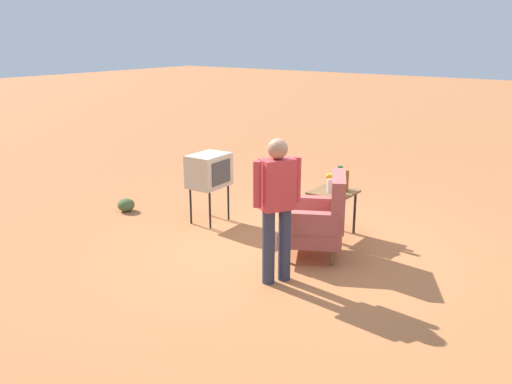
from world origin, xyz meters
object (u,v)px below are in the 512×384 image
at_px(bottle_wine_green, 340,177).
at_px(tv_on_stand, 209,171).
at_px(flower_vase, 330,182).
at_px(bottle_tall_amber, 346,181).
at_px(armchair, 319,219).
at_px(person_standing, 277,202).
at_px(side_table, 333,198).

bearing_deg(bottle_wine_green, tv_on_stand, -65.36).
xyz_separation_m(tv_on_stand, flower_vase, (-0.54, 1.70, -0.00)).
xyz_separation_m(tv_on_stand, bottle_tall_amber, (-0.69, 1.86, -0.00)).
distance_m(armchair, tv_on_stand, 1.97).
bearing_deg(person_standing, side_table, -173.05).
distance_m(armchair, person_standing, 1.01).
height_order(armchair, bottle_tall_amber, armchair).
bearing_deg(person_standing, bottle_tall_amber, -178.04).
distance_m(tv_on_stand, bottle_wine_green, 1.89).
distance_m(person_standing, flower_vase, 1.63).
height_order(person_standing, bottle_wine_green, person_standing).
xyz_separation_m(bottle_tall_amber, bottle_wine_green, (-0.10, -0.15, 0.01)).
bearing_deg(armchair, bottle_wine_green, -166.26).
relative_size(armchair, flower_vase, 4.00).
distance_m(armchair, bottle_tall_amber, 0.90).
relative_size(armchair, person_standing, 0.65).
xyz_separation_m(side_table, flower_vase, (0.08, -0.02, 0.24)).
relative_size(tv_on_stand, person_standing, 0.63).
bearing_deg(bottle_wine_green, armchair, 13.74).
relative_size(side_table, tv_on_stand, 0.61).
relative_size(side_table, person_standing, 0.38).
height_order(armchair, flower_vase, armchair).
xyz_separation_m(armchair, tv_on_stand, (-0.16, -1.95, 0.28)).
xyz_separation_m(armchair, flower_vase, (-0.70, -0.25, 0.28)).
height_order(armchair, tv_on_stand, armchair).
bearing_deg(flower_vase, bottle_wine_green, 176.82).
distance_m(armchair, side_table, 0.81).
relative_size(armchair, side_table, 1.68).
bearing_deg(person_standing, bottle_wine_green, -173.64).
bearing_deg(flower_vase, bottle_tall_amber, 133.01).
bearing_deg(armchair, flower_vase, -160.73).
distance_m(person_standing, bottle_tall_amber, 1.77).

